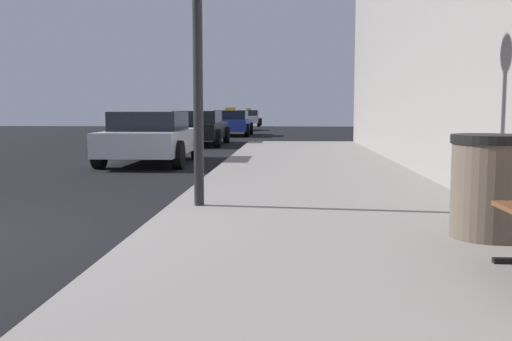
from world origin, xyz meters
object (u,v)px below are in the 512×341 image
(trash_bin, at_px, (489,186))
(car_black, at_px, (199,128))
(car_blue, at_px, (232,123))
(car_red, at_px, (228,120))
(car_silver, at_px, (151,137))
(car_white, at_px, (249,118))

(trash_bin, xyz_separation_m, car_black, (-5.19, 16.20, 0.02))
(car_blue, bearing_deg, car_red, 97.40)
(car_black, bearing_deg, car_silver, -89.92)
(car_black, distance_m, car_red, 15.63)
(trash_bin, relative_size, car_red, 0.22)
(trash_bin, height_order, car_blue, car_blue)
(car_blue, bearing_deg, car_black, -93.55)
(trash_bin, distance_m, car_silver, 10.06)
(car_silver, relative_size, car_red, 0.94)
(car_silver, relative_size, car_blue, 0.92)
(car_blue, xyz_separation_m, car_white, (-0.36, 17.15, 0.00))
(trash_bin, height_order, car_silver, car_silver)
(car_black, relative_size, car_blue, 1.04)
(car_silver, xyz_separation_m, car_blue, (0.47, 15.35, 0.00))
(car_black, bearing_deg, car_blue, 86.45)
(car_white, bearing_deg, car_blue, -88.81)
(trash_bin, bearing_deg, car_silver, 121.02)
(trash_bin, xyz_separation_m, car_silver, (-5.18, 8.62, 0.02))
(car_black, xyz_separation_m, car_white, (0.13, 24.91, 0.00))
(trash_bin, bearing_deg, car_red, 100.21)
(car_black, xyz_separation_m, car_blue, (0.48, 7.76, -0.00))
(trash_bin, xyz_separation_m, car_blue, (-4.71, 23.96, 0.02))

